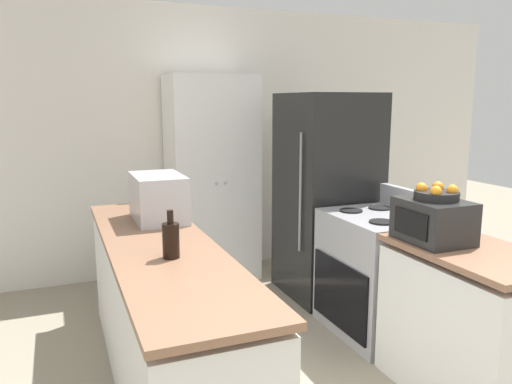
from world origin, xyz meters
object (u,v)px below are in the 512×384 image
Objects in this scene: refrigerator at (327,196)px; wine_bottle at (171,239)px; microwave at (159,197)px; stove at (378,273)px; fruit_bowl at (437,194)px; pantry_cabinet at (212,179)px; toaster_oven at (433,221)px.

refrigerator reaches higher than wine_bottle.
microwave is (-1.54, -0.37, 0.16)m from refrigerator.
refrigerator is (0.03, 0.83, 0.43)m from stove.
fruit_bowl is (-0.12, -0.68, 0.72)m from stove.
pantry_cabinet is 1.12m from refrigerator.
refrigerator reaches higher than microwave.
stove is at bearing -92.00° from refrigerator.
refrigerator is 2.06m from wine_bottle.
stove is at bearing 78.97° from toaster_oven.
refrigerator is 4.41× the size of toaster_oven.
pantry_cabinet is at bearing 67.41° from wine_bottle.
fruit_bowl is at bearing -10.09° from wine_bottle.
fruit_bowl reaches higher than stove.
wine_bottle is at bearing -112.59° from pantry_cabinet.
pantry_cabinet reaches higher than fruit_bowl.
microwave is at bearing -166.40° from refrigerator.
microwave is at bearing 140.67° from fruit_bowl.
stove is 1.68m from microwave.
toaster_oven is (1.37, -1.14, -0.03)m from microwave.
pantry_cabinet reaches higher than toaster_oven.
microwave is at bearing 163.20° from stove.
toaster_oven is 0.16m from fruit_bowl.
fruit_bowl is (0.01, 0.00, 0.16)m from toaster_oven.
microwave reaches higher than wine_bottle.
microwave is (-0.73, -1.14, 0.08)m from pantry_cabinet.
toaster_oven is at bearing -177.97° from fruit_bowl.
stove is (0.78, -1.60, -0.52)m from pantry_cabinet.
microwave is 2.02× the size of wine_bottle.
stove is 2.03× the size of microwave.
fruit_bowl is at bearing -39.33° from microwave.
stove is 0.89m from toaster_oven.
pantry_cabinet is at bearing 57.44° from microwave.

